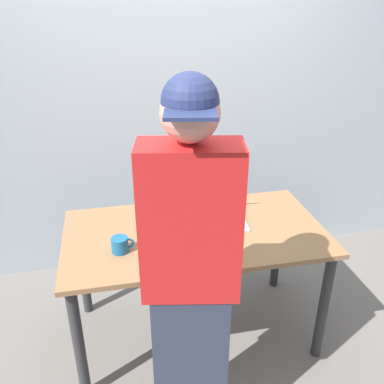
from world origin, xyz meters
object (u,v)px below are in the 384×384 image
(beer_bottle_brown, at_px, (155,210))
(person_figure, at_px, (190,281))
(laptop, at_px, (216,212))
(beer_bottle_dark, at_px, (154,201))
(coffee_mug, at_px, (120,245))
(beer_bottle_green, at_px, (170,202))

(beer_bottle_brown, distance_m, person_figure, 0.73)
(laptop, height_order, beer_bottle_brown, beer_bottle_brown)
(beer_bottle_dark, relative_size, coffee_mug, 2.74)
(beer_bottle_brown, bearing_deg, beer_bottle_dark, 86.65)
(beer_bottle_green, xyz_separation_m, coffee_mug, (-0.31, -0.28, -0.08))
(beer_bottle_dark, bearing_deg, laptop, -8.65)
(beer_bottle_green, distance_m, beer_bottle_dark, 0.10)
(beer_bottle_dark, relative_size, beer_bottle_brown, 1.02)
(beer_bottle_dark, bearing_deg, beer_bottle_green, -13.59)
(beer_bottle_dark, xyz_separation_m, coffee_mug, (-0.22, -0.30, -0.09))
(beer_bottle_green, relative_size, coffee_mug, 2.58)
(beer_bottle_green, xyz_separation_m, beer_bottle_brown, (-0.10, -0.08, 0.00))
(laptop, bearing_deg, person_figure, -112.47)
(beer_bottle_dark, distance_m, coffee_mug, 0.38)
(beer_bottle_green, height_order, person_figure, person_figure)
(beer_bottle_dark, height_order, person_figure, person_figure)
(laptop, xyz_separation_m, beer_bottle_brown, (-0.38, -0.05, 0.08))
(coffee_mug, bearing_deg, beer_bottle_brown, 42.73)
(laptop, relative_size, coffee_mug, 3.08)
(beer_bottle_green, bearing_deg, laptop, -6.93)
(beer_bottle_green, bearing_deg, person_figure, -93.10)
(beer_bottle_green, distance_m, coffee_mug, 0.42)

